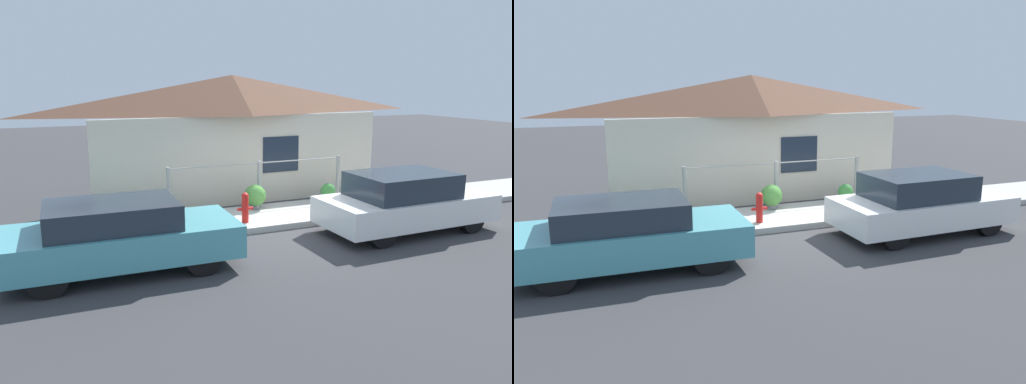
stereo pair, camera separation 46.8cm
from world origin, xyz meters
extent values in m
plane|color=#38383A|center=(0.00, 0.00, 0.00)|extent=(60.00, 60.00, 0.00)
cube|color=#B2AFA8|center=(0.00, 0.97, 0.07)|extent=(24.00, 1.94, 0.15)
cube|color=beige|center=(0.00, 2.71, 1.23)|extent=(8.25, 0.12, 2.46)
cube|color=#1E2838|center=(1.03, 2.64, 1.36)|extent=(1.10, 0.04, 1.00)
pyramid|color=brown|center=(0.00, 3.75, 3.00)|extent=(8.65, 2.20, 1.08)
cylinder|color=#999993|center=(-2.40, 1.79, 0.75)|extent=(0.10, 0.10, 1.20)
cylinder|color=#999993|center=(0.00, 1.79, 0.75)|extent=(0.10, 0.10, 1.20)
cylinder|color=#999993|center=(2.40, 1.79, 0.75)|extent=(0.10, 0.10, 1.20)
cylinder|color=#999993|center=(0.00, 1.79, 1.30)|extent=(4.80, 0.03, 0.03)
cube|color=teal|center=(-3.94, -1.09, 0.55)|extent=(4.19, 1.82, 0.59)
cube|color=#232D38|center=(-4.10, -1.08, 1.08)|extent=(2.32, 1.57, 0.46)
cylinder|color=black|center=(-2.63, -0.38, 0.34)|extent=(0.68, 0.22, 0.68)
cylinder|color=black|center=(-2.67, -1.86, 0.34)|extent=(0.68, 0.22, 0.68)
cylinder|color=black|center=(-5.20, -0.32, 0.34)|extent=(0.68, 0.22, 0.68)
cylinder|color=black|center=(-5.24, -1.80, 0.34)|extent=(0.68, 0.22, 0.68)
cube|color=white|center=(2.43, -1.09, 0.53)|extent=(4.09, 1.86, 0.59)
cube|color=#232D38|center=(2.27, -1.09, 1.10)|extent=(2.26, 1.61, 0.54)
cylinder|color=black|center=(3.66, -0.29, 0.32)|extent=(0.64, 0.22, 0.63)
cylinder|color=black|center=(3.70, -1.82, 0.32)|extent=(0.64, 0.22, 0.63)
cylinder|color=black|center=(1.16, -0.36, 0.32)|extent=(0.64, 0.22, 0.63)
cylinder|color=black|center=(1.19, -1.88, 0.32)|extent=(0.64, 0.22, 0.63)
cylinder|color=red|center=(-0.92, 0.49, 0.45)|extent=(0.16, 0.16, 0.60)
sphere|color=red|center=(-0.92, 0.49, 0.78)|extent=(0.17, 0.17, 0.17)
cylinder|color=red|center=(-1.04, 0.49, 0.48)|extent=(0.14, 0.07, 0.07)
cylinder|color=red|center=(-0.80, 0.49, 0.48)|extent=(0.14, 0.07, 0.07)
cylinder|color=slate|center=(-0.21, 1.56, 0.22)|extent=(0.27, 0.27, 0.14)
sphere|color=#4C8E3D|center=(-0.21, 1.56, 0.50)|extent=(0.56, 0.56, 0.56)
cylinder|color=slate|center=(-3.85, 1.48, 0.25)|extent=(0.23, 0.23, 0.20)
sphere|color=#2D6B2D|center=(-3.85, 1.48, 0.55)|extent=(0.55, 0.55, 0.55)
cylinder|color=brown|center=(1.87, 1.42, 0.23)|extent=(0.23, 0.23, 0.17)
sphere|color=#387F38|center=(1.87, 1.42, 0.47)|extent=(0.40, 0.40, 0.40)
camera|label=1|loc=(-5.09, -9.94, 3.42)|focal=35.00mm
camera|label=2|loc=(-4.65, -10.11, 3.42)|focal=35.00mm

